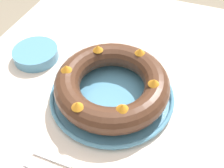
% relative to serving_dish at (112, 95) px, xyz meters
% --- Properties ---
extents(dining_table, '(1.21, 0.95, 0.77)m').
position_rel_serving_dish_xyz_m(dining_table, '(0.01, 0.01, -0.12)').
color(dining_table, beige).
rests_on(dining_table, ground_plane).
extents(serving_dish, '(0.36, 0.36, 0.02)m').
position_rel_serving_dish_xyz_m(serving_dish, '(0.00, 0.00, 0.00)').
color(serving_dish, '#518EB2').
rests_on(serving_dish, dining_table).
extents(bundt_cake, '(0.32, 0.32, 0.09)m').
position_rel_serving_dish_xyz_m(bundt_cake, '(-0.00, 0.00, 0.05)').
color(bundt_cake, '#4C2D1E').
rests_on(bundt_cake, serving_dish).
extents(cake_knife, '(0.02, 0.19, 0.01)m').
position_rel_serving_dish_xyz_m(cake_knife, '(-0.23, 0.01, -0.01)').
color(cake_knife, white).
rests_on(cake_knife, dining_table).
extents(side_bowl, '(0.15, 0.15, 0.04)m').
position_rel_serving_dish_xyz_m(side_bowl, '(0.07, 0.30, 0.01)').
color(side_bowl, '#518EB2').
rests_on(side_bowl, dining_table).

